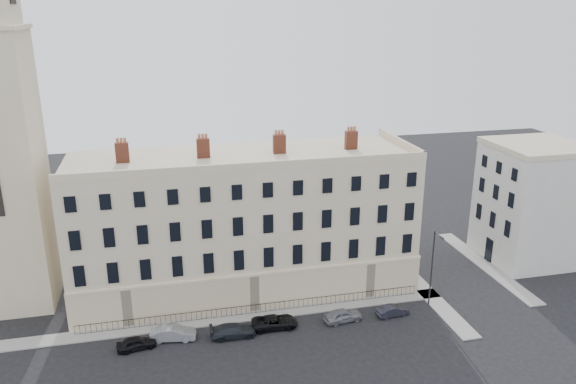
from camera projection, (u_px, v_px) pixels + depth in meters
name	position (u px, v px, depth m)	size (l,w,h in m)	color
ground	(328.00, 335.00, 53.55)	(160.00, 160.00, 0.00)	black
terrace	(244.00, 222.00, 60.95)	(36.22, 12.22, 17.00)	beige
adjacent_building	(531.00, 205.00, 67.89)	(10.00, 10.00, 14.00)	beige
pavement_terrace	(217.00, 320.00, 55.95)	(48.00, 2.00, 0.12)	gray
pavement_east_return	(416.00, 282.00, 63.78)	(2.00, 24.00, 0.12)	gray
pavement_adjacent	(485.00, 265.00, 67.82)	(2.00, 20.00, 0.12)	gray
railings	(256.00, 309.00, 57.05)	(35.00, 0.04, 0.96)	black
car_a	(136.00, 343.00, 51.15)	(1.43, 3.55, 1.21)	black
car_b	(173.00, 333.00, 52.54)	(1.46, 4.19, 1.38)	gray
car_c	(233.00, 331.00, 53.03)	(1.79, 4.41, 1.28)	#1F232A
car_d	(275.00, 322.00, 54.54)	(2.07, 4.50, 1.25)	black
car_e	(343.00, 315.00, 55.67)	(1.56, 3.88, 1.32)	gray
car_f	(393.00, 311.00, 56.69)	(1.17, 3.36, 1.11)	#21222C
streetlamp	(433.00, 265.00, 57.45)	(0.21, 1.80, 8.33)	#2E2E33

